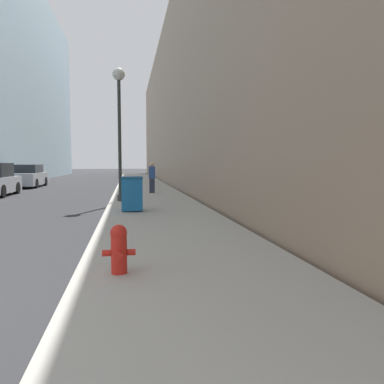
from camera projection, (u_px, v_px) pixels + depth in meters
name	position (u px, v px, depth m)	size (l,w,h in m)	color
sidewalk_right	(146.00, 191.00, 21.82)	(3.52, 60.00, 0.13)	#ADA89E
building_right_stone	(237.00, 106.00, 30.50)	(12.00, 60.00, 12.59)	#9E7F66
fire_hydrant	(119.00, 248.00, 5.26)	(0.46, 0.35, 0.69)	red
trash_bin	(132.00, 193.00, 12.04)	(0.68, 0.68, 1.11)	#19609E
lamppost	(119.00, 109.00, 14.95)	(0.50, 0.50, 5.32)	#2D332D
parked_sedan_far	(27.00, 177.00, 25.94)	(1.99, 4.68, 1.56)	#A3A8B2
pedestrian_on_sidewalk	(152.00, 178.00, 19.23)	(0.32, 0.21, 1.57)	#2D3347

